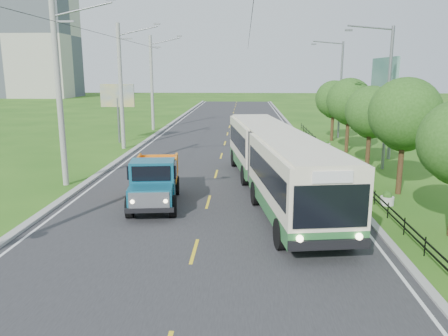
# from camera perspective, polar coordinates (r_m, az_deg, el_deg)

# --- Properties ---
(ground) EXTENTS (240.00, 240.00, 0.00)m
(ground) POSITION_cam_1_polar(r_m,az_deg,el_deg) (15.80, -3.90, -10.83)
(ground) COLOR #265814
(ground) RESTS_ON ground
(road) EXTENTS (14.00, 120.00, 0.02)m
(road) POSITION_cam_1_polar(r_m,az_deg,el_deg) (35.01, -0.18, 2.21)
(road) COLOR #28282B
(road) RESTS_ON ground
(curb_left) EXTENTS (0.40, 120.00, 0.15)m
(curb_left) POSITION_cam_1_polar(r_m,az_deg,el_deg) (36.08, -11.69, 2.36)
(curb_left) COLOR #9E9E99
(curb_left) RESTS_ON ground
(curb_right) EXTENTS (0.30, 120.00, 0.10)m
(curb_right) POSITION_cam_1_polar(r_m,az_deg,el_deg) (35.38, 11.47, 2.13)
(curb_right) COLOR #9E9E99
(curb_right) RESTS_ON ground
(edge_line_left) EXTENTS (0.12, 120.00, 0.00)m
(edge_line_left) POSITION_cam_1_polar(r_m,az_deg,el_deg) (35.96, -10.83, 2.28)
(edge_line_left) COLOR silver
(edge_line_left) RESTS_ON road
(edge_line_right) EXTENTS (0.12, 120.00, 0.00)m
(edge_line_right) POSITION_cam_1_polar(r_m,az_deg,el_deg) (35.31, 10.67, 2.10)
(edge_line_right) COLOR silver
(edge_line_right) RESTS_ON road
(centre_dash) EXTENTS (0.12, 2.20, 0.00)m
(centre_dash) POSITION_cam_1_polar(r_m,az_deg,el_deg) (15.79, -3.90, -10.76)
(centre_dash) COLOR yellow
(centre_dash) RESTS_ON road
(railing_right) EXTENTS (0.04, 40.00, 0.60)m
(railing_right) POSITION_cam_1_polar(r_m,az_deg,el_deg) (29.69, 14.83, 0.50)
(railing_right) COLOR black
(railing_right) RESTS_ON ground
(pole_near) EXTENTS (3.51, 0.32, 10.00)m
(pole_near) POSITION_cam_1_polar(r_m,az_deg,el_deg) (25.48, -20.67, 9.10)
(pole_near) COLOR gray
(pole_near) RESTS_ON ground
(pole_mid) EXTENTS (3.51, 0.32, 10.00)m
(pole_mid) POSITION_cam_1_polar(r_m,az_deg,el_deg) (36.81, -13.28, 10.35)
(pole_mid) COLOR gray
(pole_mid) RESTS_ON ground
(pole_far) EXTENTS (3.51, 0.32, 10.00)m
(pole_far) POSITION_cam_1_polar(r_m,az_deg,el_deg) (48.46, -9.37, 10.94)
(pole_far) COLOR gray
(pole_far) RESTS_ON ground
(tree_third) EXTENTS (3.60, 3.62, 6.00)m
(tree_third) POSITION_cam_1_polar(r_m,az_deg,el_deg) (24.07, 22.54, 6.15)
(tree_third) COLOR #382314
(tree_third) RESTS_ON ground
(tree_fourth) EXTENTS (3.24, 3.31, 5.40)m
(tree_fourth) POSITION_cam_1_polar(r_m,az_deg,el_deg) (29.80, 18.64, 6.70)
(tree_fourth) COLOR #382314
(tree_fourth) RESTS_ON ground
(tree_fifth) EXTENTS (3.48, 3.52, 5.80)m
(tree_fifth) POSITION_cam_1_polar(r_m,az_deg,el_deg) (35.57, 16.06, 8.13)
(tree_fifth) COLOR #382314
(tree_fifth) RESTS_ON ground
(tree_back) EXTENTS (3.30, 3.36, 5.50)m
(tree_back) POSITION_cam_1_polar(r_m,az_deg,el_deg) (41.43, 14.16, 8.50)
(tree_back) COLOR #382314
(tree_back) RESTS_ON ground
(streetlight_mid) EXTENTS (3.02, 0.20, 9.07)m
(streetlight_mid) POSITION_cam_1_polar(r_m,az_deg,el_deg) (29.80, 20.36, 9.12)
(streetlight_mid) COLOR slate
(streetlight_mid) RESTS_ON ground
(streetlight_far) EXTENTS (3.02, 0.20, 9.07)m
(streetlight_far) POSITION_cam_1_polar(r_m,az_deg,el_deg) (43.35, 14.80, 10.28)
(streetlight_far) COLOR slate
(streetlight_far) RESTS_ON ground
(planter_near) EXTENTS (0.64, 0.64, 0.67)m
(planter_near) POSITION_cam_1_polar(r_m,az_deg,el_deg) (22.34, 20.54, -3.81)
(planter_near) COLOR silver
(planter_near) RESTS_ON ground
(planter_mid) EXTENTS (0.64, 0.64, 0.67)m
(planter_mid) POSITION_cam_1_polar(r_m,az_deg,el_deg) (29.83, 15.95, 0.46)
(planter_mid) COLOR silver
(planter_mid) RESTS_ON ground
(planter_far) EXTENTS (0.64, 0.64, 0.67)m
(planter_far) POSITION_cam_1_polar(r_m,az_deg,el_deg) (37.52, 13.23, 2.99)
(planter_far) COLOR silver
(planter_far) RESTS_ON ground
(billboard_left) EXTENTS (3.00, 0.20, 5.20)m
(billboard_left) POSITION_cam_1_polar(r_m,az_deg,el_deg) (40.09, -13.74, 8.71)
(billboard_left) COLOR slate
(billboard_left) RESTS_ON ground
(billboard_right) EXTENTS (0.24, 6.00, 7.30)m
(billboard_right) POSITION_cam_1_polar(r_m,az_deg,el_deg) (36.00, 20.10, 10.29)
(billboard_right) COLOR slate
(billboard_right) RESTS_ON ground
(apartment_near) EXTENTS (28.00, 14.00, 30.00)m
(apartment_near) POSITION_cam_1_polar(r_m,az_deg,el_deg) (123.56, -25.61, 15.34)
(apartment_near) COLOR #B7B2A3
(apartment_near) RESTS_ON ground
(bus) EXTENTS (5.12, 17.22, 3.28)m
(bus) POSITION_cam_1_polar(r_m,az_deg,el_deg) (22.29, 6.70, 1.35)
(bus) COLOR #2A6933
(bus) RESTS_ON ground
(dump_truck) EXTENTS (2.70, 5.71, 2.31)m
(dump_truck) POSITION_cam_1_polar(r_m,az_deg,el_deg) (20.97, -9.07, -1.29)
(dump_truck) COLOR #12556F
(dump_truck) RESTS_ON ground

